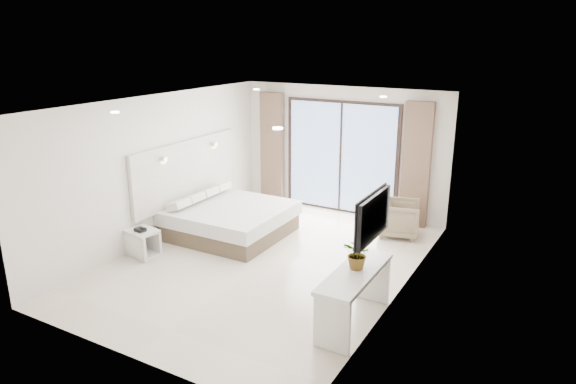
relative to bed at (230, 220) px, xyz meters
The scene contains 8 objects.
ground 1.50m from the bed, 29.85° to the right, with size 6.20×6.20×0.00m, color beige.
room_shell 1.67m from the bed, ahead, with size 4.62×6.22×2.72m.
bed is the anchor object (origin of this frame).
nightstand 1.72m from the bed, 115.61° to the right, with size 0.58×0.51×0.47m.
phone 1.77m from the bed, 114.18° to the right, with size 0.18×0.14×0.06m, color black.
console_desk 3.79m from the bed, 28.72° to the right, with size 0.49×1.58×0.77m.
plant 3.80m from the bed, 27.73° to the right, with size 0.37×0.42×0.32m, color #33662D.
armchair 3.25m from the bed, 28.67° to the left, with size 0.73×0.69×0.75m, color #857157.
Camera 1 is at (4.24, -6.80, 3.69)m, focal length 32.00 mm.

